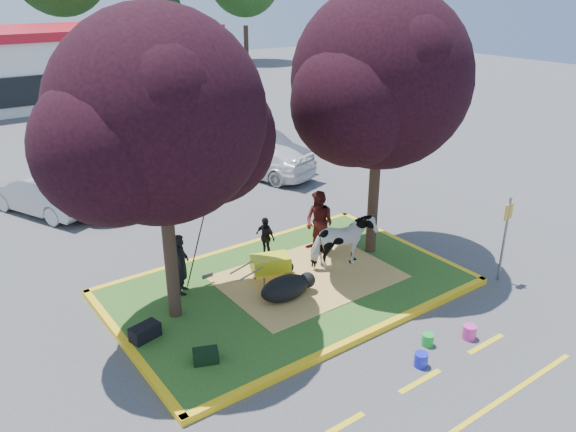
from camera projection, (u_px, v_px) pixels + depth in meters
ground at (289, 290)px, 13.66m from camera, size 90.00×90.00×0.00m
median_island at (289, 287)px, 13.64m from camera, size 8.00×5.00×0.15m
curb_near at (361, 337)px, 11.71m from camera, size 8.30×0.16×0.15m
curb_far at (234, 249)px, 15.56m from camera, size 8.30×0.16×0.15m
curb_left at (127, 346)px, 11.42m from camera, size 0.16×5.30×0.15m
curb_right at (405, 244)px, 15.85m from camera, size 0.16×5.30×0.15m
straw_bedding at (308, 277)px, 13.93m from camera, size 4.20×3.00×0.01m
tree_purple_left at (160, 127)px, 10.76m from camera, size 5.06×4.20×6.51m
tree_purple_right at (381, 87)px, 13.63m from camera, size 5.30×4.40×6.82m
fire_lane_stripe_a at (339, 427)px, 9.44m from camera, size 1.10×0.12×0.01m
fire_lane_stripe_b at (420, 381)px, 10.53m from camera, size 1.10×0.12×0.01m
fire_lane_stripe_c at (486, 344)px, 11.61m from camera, size 1.10×0.12×0.01m
fire_lane_long at (474, 418)px, 9.63m from camera, size 6.00×0.10×0.01m
retail_building at (50, 64)px, 34.78m from camera, size 20.40×8.40×4.40m
cow at (343, 243)px, 14.17m from camera, size 1.76×1.05×1.39m
calf at (285, 288)px, 12.90m from camera, size 1.39×0.98×0.55m
handler at (181, 264)px, 13.00m from camera, size 0.59×0.65×1.48m
visitor_a at (319, 223)px, 14.92m from camera, size 0.82×0.96×1.73m
visitor_b at (265, 237)px, 14.83m from camera, size 0.40×0.69×1.11m
wheelbarrow at (271, 264)px, 13.68m from camera, size 1.66×0.82×0.63m
gear_bag_dark at (145, 332)px, 11.49m from camera, size 0.66×0.45×0.31m
gear_bag_green at (206, 356)px, 10.79m from camera, size 0.56×0.47×0.26m
sign_post at (506, 231)px, 13.60m from camera, size 0.31×0.06×2.21m
bucket_green at (428, 340)px, 11.53m from camera, size 0.32×0.32×0.26m
bucket_pink at (469, 332)px, 11.75m from camera, size 0.29×0.29×0.30m
bucket_blue at (421, 360)px, 10.90m from camera, size 0.28×0.28×0.29m
car_silver at (42, 193)px, 18.05m from camera, size 2.94×4.26×1.33m
car_red at (106, 184)px, 18.89m from camera, size 2.85×4.88×1.28m
car_white at (263, 160)px, 21.48m from camera, size 2.92×4.56×1.23m
car_grey at (263, 149)px, 22.53m from camera, size 2.35×4.58×1.44m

